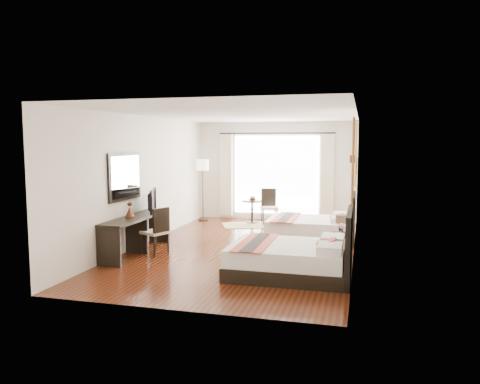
% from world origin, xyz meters
% --- Properties ---
extents(floor, '(4.50, 7.50, 0.01)m').
position_xyz_m(floor, '(0.00, 0.00, -0.01)').
color(floor, '#37120A').
rests_on(floor, ground).
extents(ceiling, '(4.50, 7.50, 0.02)m').
position_xyz_m(ceiling, '(0.00, 0.00, 2.79)').
color(ceiling, white).
rests_on(ceiling, wall_headboard).
extents(wall_headboard, '(0.01, 7.50, 2.80)m').
position_xyz_m(wall_headboard, '(2.25, 0.00, 1.40)').
color(wall_headboard, silver).
rests_on(wall_headboard, floor).
extents(wall_desk, '(0.01, 7.50, 2.80)m').
position_xyz_m(wall_desk, '(-2.25, 0.00, 1.40)').
color(wall_desk, silver).
rests_on(wall_desk, floor).
extents(wall_window, '(4.50, 0.01, 2.80)m').
position_xyz_m(wall_window, '(0.00, 3.75, 1.40)').
color(wall_window, silver).
rests_on(wall_window, floor).
extents(wall_entry, '(4.50, 0.01, 2.80)m').
position_xyz_m(wall_entry, '(0.00, -3.75, 1.40)').
color(wall_entry, silver).
rests_on(wall_entry, floor).
extents(window_glass, '(2.40, 0.02, 2.20)m').
position_xyz_m(window_glass, '(0.00, 3.73, 1.30)').
color(window_glass, white).
rests_on(window_glass, wall_window).
extents(sheer_curtain, '(2.30, 0.02, 2.10)m').
position_xyz_m(sheer_curtain, '(0.00, 3.67, 1.30)').
color(sheer_curtain, white).
rests_on(sheer_curtain, wall_window).
extents(drape_left, '(0.35, 0.14, 2.35)m').
position_xyz_m(drape_left, '(-1.45, 3.63, 1.28)').
color(drape_left, beige).
rests_on(drape_left, floor).
extents(drape_right, '(0.35, 0.14, 2.35)m').
position_xyz_m(drape_right, '(1.45, 3.63, 1.28)').
color(drape_right, beige).
rests_on(drape_right, floor).
extents(art_panel_near, '(0.03, 0.50, 1.35)m').
position_xyz_m(art_panel_near, '(2.23, -1.71, 1.95)').
color(art_panel_near, maroon).
rests_on(art_panel_near, wall_headboard).
extents(art_panel_far, '(0.03, 0.50, 1.35)m').
position_xyz_m(art_panel_far, '(2.23, 1.18, 1.95)').
color(art_panel_far, maroon).
rests_on(art_panel_far, wall_headboard).
extents(wall_sconce, '(0.10, 0.14, 0.14)m').
position_xyz_m(wall_sconce, '(2.19, -0.32, 1.92)').
color(wall_sconce, '#49271A').
rests_on(wall_sconce, wall_headboard).
extents(mirror_frame, '(0.04, 1.25, 0.95)m').
position_xyz_m(mirror_frame, '(-2.22, -0.95, 1.55)').
color(mirror_frame, black).
rests_on(mirror_frame, wall_desk).
extents(mirror_glass, '(0.01, 1.12, 0.82)m').
position_xyz_m(mirror_glass, '(-2.19, -0.95, 1.55)').
color(mirror_glass, white).
rests_on(mirror_glass, mirror_frame).
extents(bed_near, '(2.02, 1.57, 1.14)m').
position_xyz_m(bed_near, '(1.29, -1.71, 0.30)').
color(bed_near, black).
rests_on(bed_near, floor).
extents(bed_far, '(1.94, 1.51, 1.09)m').
position_xyz_m(bed_far, '(1.33, 1.18, 0.28)').
color(bed_far, black).
rests_on(bed_far, floor).
extents(nightstand, '(0.40, 0.50, 0.48)m').
position_xyz_m(nightstand, '(2.03, -0.32, 0.24)').
color(nightstand, black).
rests_on(nightstand, floor).
extents(table_lamp, '(0.21, 0.21, 0.34)m').
position_xyz_m(table_lamp, '(2.01, -0.26, 0.73)').
color(table_lamp, black).
rests_on(table_lamp, nightstand).
extents(vase, '(0.15, 0.15, 0.13)m').
position_xyz_m(vase, '(2.03, -0.52, 0.57)').
color(vase, black).
rests_on(vase, nightstand).
extents(console_desk, '(0.50, 2.20, 0.76)m').
position_xyz_m(console_desk, '(-1.99, -0.95, 0.38)').
color(console_desk, black).
rests_on(console_desk, floor).
extents(television, '(0.39, 0.85, 0.50)m').
position_xyz_m(television, '(-1.97, -0.40, 1.00)').
color(television, black).
rests_on(television, console_desk).
extents(bronze_figurine, '(0.24, 0.24, 0.29)m').
position_xyz_m(bronze_figurine, '(-1.99, -1.20, 0.90)').
color(bronze_figurine, '#49271A').
rests_on(bronze_figurine, console_desk).
extents(desk_chair, '(0.58, 0.58, 0.94)m').
position_xyz_m(desk_chair, '(-1.59, -0.90, 0.29)').
color(desk_chair, '#C0AA94').
rests_on(desk_chair, floor).
extents(floor_lamp, '(0.35, 0.35, 1.74)m').
position_xyz_m(floor_lamp, '(-2.00, 3.13, 1.48)').
color(floor_lamp, black).
rests_on(floor_lamp, floor).
extents(side_table, '(0.55, 0.55, 0.63)m').
position_xyz_m(side_table, '(-0.55, 3.08, 0.32)').
color(side_table, black).
rests_on(side_table, floor).
extents(fruit_bowl, '(0.28, 0.28, 0.05)m').
position_xyz_m(fruit_bowl, '(-0.54, 3.10, 0.66)').
color(fruit_bowl, '#48341A').
rests_on(fruit_bowl, side_table).
extents(window_chair, '(0.56, 0.56, 0.96)m').
position_xyz_m(window_chair, '(-0.06, 3.08, 0.29)').
color(window_chair, '#C0AA94').
rests_on(window_chair, floor).
extents(jute_rug, '(1.60, 1.38, 0.01)m').
position_xyz_m(jute_rug, '(-0.55, 2.69, 0.01)').
color(jute_rug, tan).
rests_on(jute_rug, floor).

